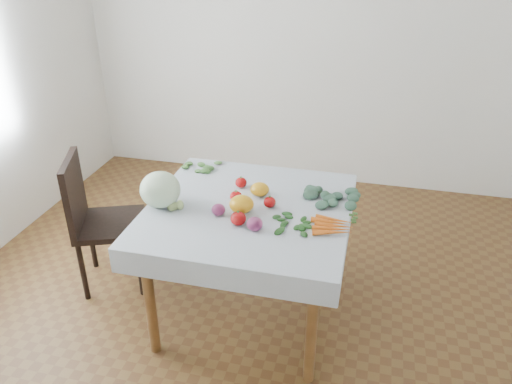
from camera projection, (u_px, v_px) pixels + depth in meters
ground at (249, 311)px, 3.15m from camera, size 4.00×4.00×0.00m
back_wall at (307, 33)px, 4.23m from camera, size 4.00×0.04×2.70m
table at (249, 223)px, 2.84m from camera, size 1.00×1.00×0.75m
tablecloth at (249, 208)px, 2.79m from camera, size 1.12×1.12×0.01m
chair at (95, 214)px, 3.18m from camera, size 0.54×0.54×0.91m
cabbage at (160, 190)px, 2.76m from camera, size 0.28×0.28×0.20m
tomato_a at (236, 197)px, 2.84m from camera, size 0.09×0.09×0.06m
tomato_b at (241, 183)px, 2.99m from camera, size 0.08×0.08×0.06m
tomato_c at (270, 202)px, 2.78m from camera, size 0.07×0.07×0.06m
tomato_d at (238, 218)px, 2.61m from camera, size 0.09×0.09×0.07m
heirloom_back at (260, 189)px, 2.90m from camera, size 0.14×0.14×0.08m
heirloom_front at (242, 204)px, 2.73m from camera, size 0.14×0.14×0.09m
onion_a at (218, 210)px, 2.70m from camera, size 0.09×0.09×0.06m
onion_b at (255, 224)px, 2.56m from camera, size 0.09×0.09×0.07m
tomatillo_cluster at (179, 211)px, 2.70m from camera, size 0.09×0.12×0.05m
carrot_bunch at (332, 226)px, 2.59m from camera, size 0.21×0.20×0.03m
kale_bunch at (329, 196)px, 2.86m from camera, size 0.32×0.25×0.04m
basil_bunch at (292, 223)px, 2.63m from camera, size 0.27×0.18×0.01m
dill_bunch at (201, 166)px, 3.25m from camera, size 0.18×0.18×0.02m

